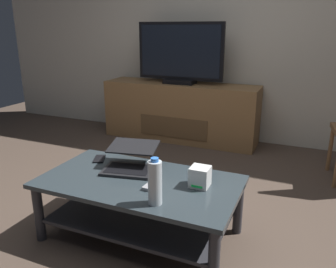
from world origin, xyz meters
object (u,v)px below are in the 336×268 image
at_px(cell_phone, 99,159).
at_px(tv_remote, 152,184).
at_px(router_box, 200,177).
at_px(water_bottle_near, 155,182).
at_px(television, 180,55).
at_px(coffee_table, 140,197).
at_px(media_cabinet, 180,112).
at_px(laptop, 130,160).

distance_m(cell_phone, tv_remote, 0.57).
height_order(router_box, cell_phone, router_box).
bearing_deg(water_bottle_near, router_box, 62.10).
xyz_separation_m(cell_phone, tv_remote, (0.53, -0.23, 0.01)).
bearing_deg(television, water_bottle_near, -71.83).
xyz_separation_m(television, water_bottle_near, (0.71, -2.18, -0.48)).
xyz_separation_m(coffee_table, cell_phone, (-0.42, 0.19, 0.13)).
distance_m(media_cabinet, television, 0.67).
bearing_deg(water_bottle_near, laptop, 134.36).
distance_m(television, router_box, 2.15).
relative_size(coffee_table, water_bottle_near, 4.70).
distance_m(media_cabinet, cell_phone, 1.79).
xyz_separation_m(coffee_table, television, (-0.50, 1.95, 0.73)).
bearing_deg(media_cabinet, television, -90.00).
relative_size(coffee_table, media_cabinet, 0.67).
height_order(media_cabinet, laptop, media_cabinet).
distance_m(media_cabinet, tv_remote, 2.11).
height_order(coffee_table, laptop, laptop).
relative_size(media_cabinet, television, 1.81).
xyz_separation_m(television, laptop, (0.36, -1.82, -0.55)).
bearing_deg(tv_remote, cell_phone, 161.50).
distance_m(coffee_table, media_cabinet, 2.04).
bearing_deg(tv_remote, television, 111.77).
bearing_deg(coffee_table, cell_phone, 156.17).
bearing_deg(media_cabinet, cell_phone, -87.48).
xyz_separation_m(router_box, tv_remote, (-0.26, -0.11, -0.05)).
distance_m(coffee_table, router_box, 0.42).
relative_size(media_cabinet, water_bottle_near, 6.98).
bearing_deg(water_bottle_near, cell_phone, 147.13).
distance_m(television, laptop, 1.93).
bearing_deg(television, coffee_table, -75.65).
relative_size(laptop, water_bottle_near, 1.57).
relative_size(laptop, router_box, 3.39).
xyz_separation_m(laptop, water_bottle_near, (0.35, -0.36, 0.07)).
height_order(router_box, tv_remote, router_box).
xyz_separation_m(television, cell_phone, (0.08, -1.77, -0.60)).
relative_size(water_bottle_near, cell_phone, 1.87).
distance_m(television, water_bottle_near, 2.34).
bearing_deg(television, laptop, -78.73).
distance_m(coffee_table, laptop, 0.26).
relative_size(laptop, cell_phone, 2.93).
relative_size(coffee_table, router_box, 10.15).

